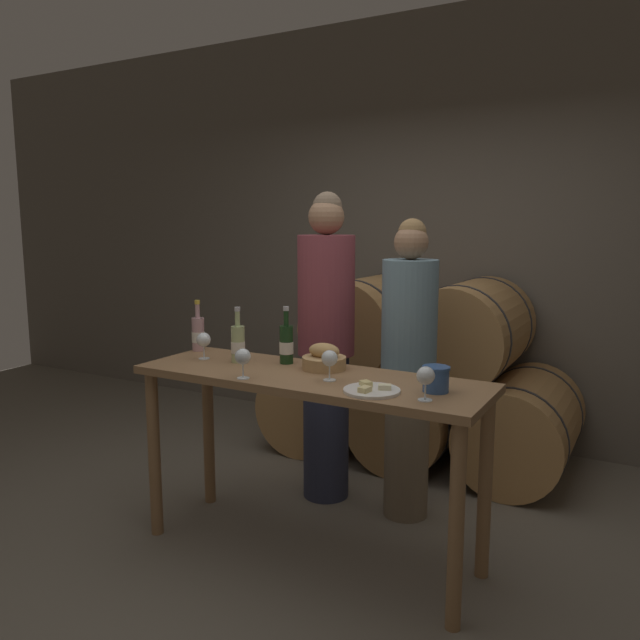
{
  "coord_description": "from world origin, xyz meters",
  "views": [
    {
      "loc": [
        1.48,
        -2.53,
        1.66
      ],
      "look_at": [
        0.0,
        0.11,
        1.18
      ],
      "focal_mm": 35.0,
      "sensor_mm": 36.0,
      "label": 1
    }
  ],
  "objects_px": {
    "wine_glass_far_left": "(204,340)",
    "wine_bottle_white": "(238,343)",
    "bread_basket": "(324,359)",
    "person_left": "(326,344)",
    "blue_crock": "(436,378)",
    "person_right": "(408,367)",
    "cheese_plate": "(372,390)",
    "wine_bottle_red": "(286,344)",
    "wine_bottle_rose": "(198,333)",
    "wine_glass_left": "(243,357)",
    "wine_glass_right": "(426,376)",
    "tasting_table": "(309,403)",
    "wine_glass_center": "(330,359)"
  },
  "relations": [
    {
      "from": "wine_glass_far_left",
      "to": "wine_bottle_white",
      "type": "bearing_deg",
      "value": 7.71
    },
    {
      "from": "blue_crock",
      "to": "bread_basket",
      "type": "bearing_deg",
      "value": 168.21
    },
    {
      "from": "person_left",
      "to": "wine_bottle_white",
      "type": "bearing_deg",
      "value": -108.95
    },
    {
      "from": "bread_basket",
      "to": "wine_glass_left",
      "type": "xyz_separation_m",
      "value": [
        -0.24,
        -0.36,
        0.05
      ]
    },
    {
      "from": "bread_basket",
      "to": "wine_glass_far_left",
      "type": "xyz_separation_m",
      "value": [
        -0.67,
        -0.11,
        0.05
      ]
    },
    {
      "from": "wine_bottle_rose",
      "to": "wine_glass_center",
      "type": "height_order",
      "value": "wine_bottle_rose"
    },
    {
      "from": "wine_glass_far_left",
      "to": "wine_glass_right",
      "type": "bearing_deg",
      "value": -7.51
    },
    {
      "from": "person_left",
      "to": "cheese_plate",
      "type": "distance_m",
      "value": 1.02
    },
    {
      "from": "person_left",
      "to": "cheese_plate",
      "type": "height_order",
      "value": "person_left"
    },
    {
      "from": "wine_glass_far_left",
      "to": "wine_glass_right",
      "type": "height_order",
      "value": "same"
    },
    {
      "from": "person_left",
      "to": "bread_basket",
      "type": "bearing_deg",
      "value": -62.37
    },
    {
      "from": "wine_glass_left",
      "to": "wine_glass_right",
      "type": "distance_m",
      "value": 0.87
    },
    {
      "from": "wine_bottle_white",
      "to": "wine_glass_center",
      "type": "relative_size",
      "value": 2.03
    },
    {
      "from": "blue_crock",
      "to": "cheese_plate",
      "type": "bearing_deg",
      "value": -148.32
    },
    {
      "from": "tasting_table",
      "to": "cheese_plate",
      "type": "xyz_separation_m",
      "value": [
        0.4,
        -0.14,
        0.15
      ]
    },
    {
      "from": "cheese_plate",
      "to": "wine_glass_left",
      "type": "xyz_separation_m",
      "value": [
        -0.63,
        -0.08,
        0.09
      ]
    },
    {
      "from": "person_left",
      "to": "wine_glass_far_left",
      "type": "height_order",
      "value": "person_left"
    },
    {
      "from": "wine_glass_right",
      "to": "person_right",
      "type": "bearing_deg",
      "value": 115.61
    },
    {
      "from": "bread_basket",
      "to": "cheese_plate",
      "type": "xyz_separation_m",
      "value": [
        0.39,
        -0.28,
        -0.04
      ]
    },
    {
      "from": "wine_bottle_red",
      "to": "wine_glass_far_left",
      "type": "height_order",
      "value": "wine_bottle_red"
    },
    {
      "from": "bread_basket",
      "to": "wine_glass_right",
      "type": "distance_m",
      "value": 0.7
    },
    {
      "from": "tasting_table",
      "to": "wine_glass_center",
      "type": "bearing_deg",
      "value": -21.01
    },
    {
      "from": "bread_basket",
      "to": "wine_bottle_red",
      "type": "bearing_deg",
      "value": 176.32
    },
    {
      "from": "person_right",
      "to": "wine_glass_right",
      "type": "relative_size",
      "value": 11.67
    },
    {
      "from": "person_left",
      "to": "wine_glass_far_left",
      "type": "distance_m",
      "value": 0.75
    },
    {
      "from": "person_left",
      "to": "wine_glass_far_left",
      "type": "relative_size",
      "value": 12.73
    },
    {
      "from": "wine_glass_center",
      "to": "wine_glass_right",
      "type": "bearing_deg",
      "value": -10.87
    },
    {
      "from": "wine_bottle_white",
      "to": "wine_glass_right",
      "type": "xyz_separation_m",
      "value": [
        1.1,
        -0.2,
        0.0
      ]
    },
    {
      "from": "person_left",
      "to": "wine_glass_right",
      "type": "xyz_separation_m",
      "value": [
        0.9,
        -0.79,
        0.09
      ]
    },
    {
      "from": "person_right",
      "to": "wine_bottle_rose",
      "type": "xyz_separation_m",
      "value": [
        -1.1,
        -0.46,
        0.16
      ]
    },
    {
      "from": "person_right",
      "to": "wine_glass_right",
      "type": "height_order",
      "value": "person_right"
    },
    {
      "from": "wine_bottle_white",
      "to": "bread_basket",
      "type": "xyz_separation_m",
      "value": [
        0.47,
        0.09,
        -0.05
      ]
    },
    {
      "from": "person_right",
      "to": "wine_bottle_red",
      "type": "distance_m",
      "value": 0.71
    },
    {
      "from": "wine_glass_left",
      "to": "wine_glass_right",
      "type": "bearing_deg",
      "value": 4.56
    },
    {
      "from": "wine_bottle_red",
      "to": "wine_bottle_rose",
      "type": "height_order",
      "value": "wine_bottle_red"
    },
    {
      "from": "wine_glass_far_left",
      "to": "tasting_table",
      "type": "bearing_deg",
      "value": -1.79
    },
    {
      "from": "bread_basket",
      "to": "wine_glass_left",
      "type": "relative_size",
      "value": 1.54
    },
    {
      "from": "wine_glass_left",
      "to": "wine_glass_center",
      "type": "bearing_deg",
      "value": 23.99
    },
    {
      "from": "wine_glass_center",
      "to": "wine_bottle_rose",
      "type": "bearing_deg",
      "value": 166.56
    },
    {
      "from": "blue_crock",
      "to": "wine_glass_left",
      "type": "height_order",
      "value": "wine_glass_left"
    },
    {
      "from": "wine_bottle_red",
      "to": "wine_bottle_white",
      "type": "relative_size",
      "value": 1.02
    },
    {
      "from": "cheese_plate",
      "to": "person_right",
      "type": "bearing_deg",
      "value": 99.74
    },
    {
      "from": "blue_crock",
      "to": "person_right",
      "type": "bearing_deg",
      "value": 120.35
    },
    {
      "from": "wine_glass_center",
      "to": "blue_crock",
      "type": "bearing_deg",
      "value": 6.9
    },
    {
      "from": "person_right",
      "to": "cheese_plate",
      "type": "bearing_deg",
      "value": -80.26
    },
    {
      "from": "wine_bottle_red",
      "to": "cheese_plate",
      "type": "bearing_deg",
      "value": -25.25
    },
    {
      "from": "bread_basket",
      "to": "wine_glass_center",
      "type": "xyz_separation_m",
      "value": [
        0.13,
        -0.19,
        0.05
      ]
    },
    {
      "from": "bread_basket",
      "to": "cheese_plate",
      "type": "distance_m",
      "value": 0.48
    },
    {
      "from": "tasting_table",
      "to": "bread_basket",
      "type": "height_order",
      "value": "bread_basket"
    },
    {
      "from": "person_left",
      "to": "tasting_table",
      "type": "bearing_deg",
      "value": -68.42
    }
  ]
}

